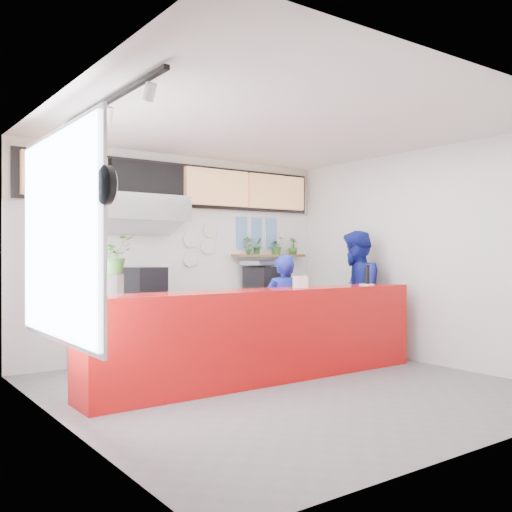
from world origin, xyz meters
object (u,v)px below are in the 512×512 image
staff_center (283,311)px  service_counter (264,335)px  espresso_machine (267,280)px  pepper_mill (367,274)px  staff_right (356,294)px  panini_oven (143,283)px

staff_center → service_counter: bearing=49.0°
service_counter → espresso_machine: 2.35m
staff_center → pepper_mill: bearing=160.4°
espresso_machine → pepper_mill: (0.30, -1.88, 0.14)m
service_counter → espresso_machine: bearing=52.2°
staff_center → staff_right: staff_right is taller
service_counter → staff_right: staff_right is taller
espresso_machine → pepper_mill: bearing=-91.9°
espresso_machine → staff_center: bearing=-129.5°
service_counter → espresso_machine: size_ratio=6.93×
service_counter → panini_oven: 2.03m
espresso_machine → staff_center: size_ratio=0.43×
panini_oven → espresso_machine: bearing=-14.0°
panini_oven → staff_center: (1.46, -1.27, -0.36)m
panini_oven → pepper_mill: 3.08m
staff_right → service_counter: bearing=-24.5°
staff_right → panini_oven: bearing=-62.9°
service_counter → pepper_mill: pepper_mill is taller
espresso_machine → pepper_mill: pepper_mill is taller
espresso_machine → pepper_mill: 1.90m
panini_oven → staff_center: bearing=-55.0°
staff_center → pepper_mill: size_ratio=5.77×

